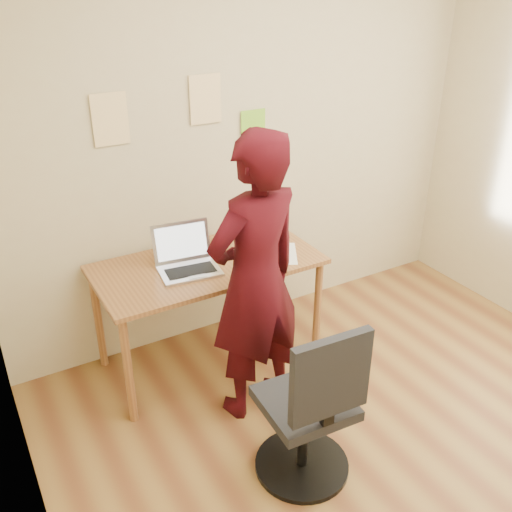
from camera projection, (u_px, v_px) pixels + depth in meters
room at (449, 239)px, 2.43m from camera, size 3.58×3.58×2.78m
desk at (208, 275)px, 3.59m from camera, size 1.40×0.70×0.74m
laptop at (187, 261)px, 3.46m from camera, size 0.39×0.36×0.26m
paper_sheet at (279, 253)px, 3.66m from camera, size 0.34×0.38×0.00m
phone at (251, 266)px, 3.50m from camera, size 0.07×0.13×0.01m
wall_note_left at (110, 119)px, 3.25m from camera, size 0.21×0.00×0.30m
wall_note_mid at (205, 99)px, 3.49m from camera, size 0.21×0.00×0.30m
wall_note_right at (253, 128)px, 3.75m from camera, size 0.18×0.00×0.24m
office_chair at (311, 415)px, 2.82m from camera, size 0.50×0.50×0.96m
person at (255, 281)px, 3.12m from camera, size 0.69×0.52×1.71m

